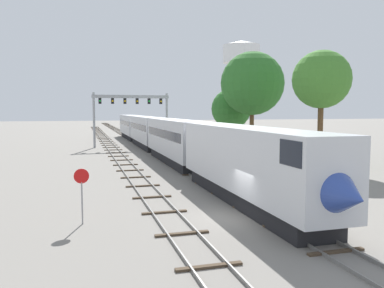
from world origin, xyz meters
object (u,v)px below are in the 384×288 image
passenger_train (158,134)px  trackside_tree_right (252,84)px  stop_sign (82,188)px  trackside_tree_left (322,80)px  trackside_tree_mid (231,109)px  signal_gantry (131,107)px  water_tower (241,60)px

passenger_train → trackside_tree_right: bearing=-25.2°
stop_sign → trackside_tree_right: (21.22, 25.59, 7.34)m
trackside_tree_left → trackside_tree_mid: size_ratio=1.34×
signal_gantry → water_tower: size_ratio=0.50×
signal_gantry → water_tower: water_tower is taller
water_tower → trackside_tree_right: size_ratio=1.81×
passenger_train → water_tower: bearing=55.3°
signal_gantry → stop_sign: signal_gantry is taller
passenger_train → signal_gantry: 11.51m
passenger_train → signal_gantry: signal_gantry is taller
water_tower → trackside_tree_right: 54.72m
passenger_train → trackside_tree_mid: trackside_tree_mid is taller
water_tower → stop_sign: 87.75m
signal_gantry → trackside_tree_right: bearing=-49.8°
trackside_tree_mid → trackside_tree_right: bearing=-85.7°
water_tower → trackside_tree_mid: water_tower is taller
trackside_tree_left → trackside_tree_right: bearing=102.7°
trackside_tree_right → trackside_tree_left: bearing=-77.3°
signal_gantry → trackside_tree_left: trackside_tree_left is taller
passenger_train → stop_sign: passenger_train is taller
trackside_tree_mid → trackside_tree_right: size_ratio=0.67×
stop_sign → trackside_tree_mid: 38.02m
signal_gantry → trackside_tree_left: 31.62m
passenger_train → water_tower: (31.05, 44.79, 16.27)m
stop_sign → trackside_tree_right: size_ratio=0.22×
water_tower → passenger_train: bearing=-124.7°
trackside_tree_left → water_tower: bearing=74.2°
water_tower → stop_sign: (-41.05, -75.67, -17.00)m
passenger_train → stop_sign: size_ratio=26.71×
signal_gantry → trackside_tree_mid: 16.39m
trackside_tree_left → trackside_tree_right: (-2.52, 11.20, 0.30)m
signal_gantry → trackside_tree_right: 21.08m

